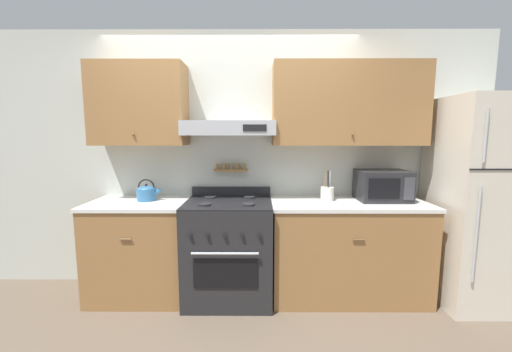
{
  "coord_description": "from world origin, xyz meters",
  "views": [
    {
      "loc": [
        0.27,
        -2.54,
        1.54
      ],
      "look_at": [
        0.25,
        0.27,
        1.17
      ],
      "focal_mm": 22.0,
      "sensor_mm": 36.0,
      "label": 1
    }
  ],
  "objects_px": {
    "stove_range": "(229,249)",
    "microwave": "(383,185)",
    "refrigerator": "(482,202)",
    "utensil_crock": "(327,193)",
    "tea_kettle": "(147,193)"
  },
  "relations": [
    {
      "from": "refrigerator",
      "to": "utensil_crock",
      "type": "relative_size",
      "value": 6.59
    },
    {
      "from": "stove_range",
      "to": "tea_kettle",
      "type": "distance_m",
      "value": 0.95
    },
    {
      "from": "microwave",
      "to": "utensil_crock",
      "type": "xyz_separation_m",
      "value": [
        -0.53,
        -0.02,
        -0.07
      ]
    },
    {
      "from": "refrigerator",
      "to": "tea_kettle",
      "type": "xyz_separation_m",
      "value": [
        -3.09,
        0.12,
        0.06
      ]
    },
    {
      "from": "tea_kettle",
      "to": "microwave",
      "type": "xyz_separation_m",
      "value": [
        2.24,
        0.02,
        0.07
      ]
    },
    {
      "from": "tea_kettle",
      "to": "microwave",
      "type": "height_order",
      "value": "microwave"
    },
    {
      "from": "refrigerator",
      "to": "tea_kettle",
      "type": "height_order",
      "value": "refrigerator"
    },
    {
      "from": "utensil_crock",
      "to": "stove_range",
      "type": "bearing_deg",
      "value": -174.59
    },
    {
      "from": "microwave",
      "to": "utensil_crock",
      "type": "height_order",
      "value": "microwave"
    },
    {
      "from": "tea_kettle",
      "to": "utensil_crock",
      "type": "height_order",
      "value": "utensil_crock"
    },
    {
      "from": "stove_range",
      "to": "utensil_crock",
      "type": "xyz_separation_m",
      "value": [
        0.93,
        0.09,
        0.52
      ]
    },
    {
      "from": "microwave",
      "to": "tea_kettle",
      "type": "bearing_deg",
      "value": -179.54
    },
    {
      "from": "tea_kettle",
      "to": "utensil_crock",
      "type": "xyz_separation_m",
      "value": [
        1.71,
        0.0,
        -0.01
      ]
    },
    {
      "from": "stove_range",
      "to": "microwave",
      "type": "distance_m",
      "value": 1.58
    },
    {
      "from": "refrigerator",
      "to": "tea_kettle",
      "type": "relative_size",
      "value": 8.12
    }
  ]
}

